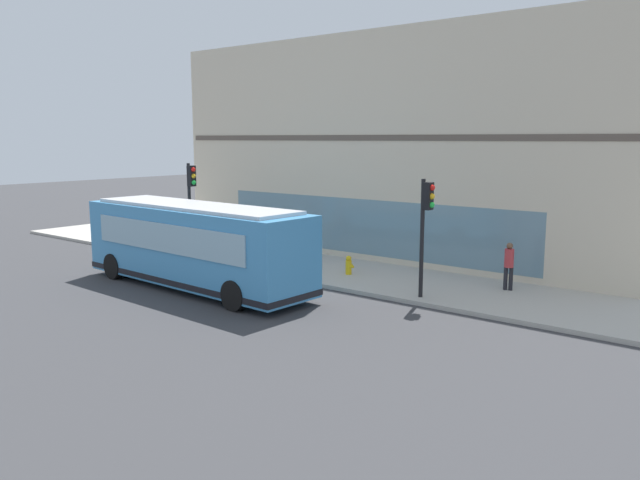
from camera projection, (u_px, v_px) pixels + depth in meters
The scene contains 11 objects.
ground at pixel (244, 296), 21.63m from camera, with size 120.00×120.00×0.00m, color #38383A.
sidewalk_curb at pixel (331, 270), 25.48m from camera, with size 4.78×40.00×0.15m, color #B2ADA3.
building_corner at pixel (412, 149), 29.55m from camera, with size 7.80×22.26×9.87m.
city_bus_nearside at pixel (195, 246), 22.59m from camera, with size 2.95×10.14×3.07m.
traffic_light_near_corner at pixel (426, 216), 20.41m from camera, with size 0.32×0.49×3.95m.
traffic_light_down_block at pixel (191, 193), 27.24m from camera, with size 0.32×0.49×4.19m.
fire_hydrant at pixel (349, 265), 24.34m from camera, with size 0.35×0.35×0.74m.
pedestrian_near_building_entrance at pixel (262, 237), 27.31m from camera, with size 0.32×0.32×1.70m.
pedestrian_walking_along_curb at pixel (176, 230), 30.16m from camera, with size 0.32×0.32×1.58m.
pedestrian_near_hydrant at pixel (509, 263), 21.71m from camera, with size 0.32×0.32×1.68m.
pedestrian_by_light_pole at pixel (230, 238), 26.79m from camera, with size 0.32×0.32×1.78m.
Camera 1 is at (-14.85, -15.14, 5.39)m, focal length 35.05 mm.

